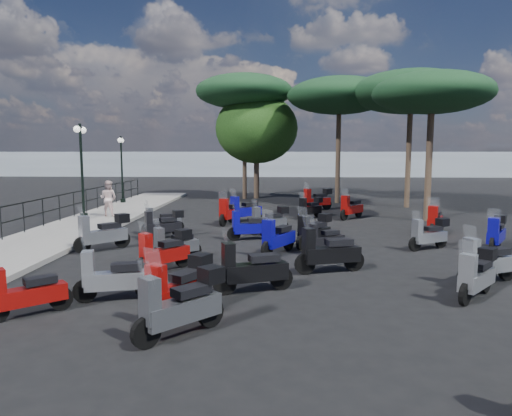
{
  "coord_description": "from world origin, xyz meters",
  "views": [
    {
      "loc": [
        1.23,
        -13.74,
        3.06
      ],
      "look_at": [
        0.61,
        1.16,
        1.2
      ],
      "focal_mm": 32.0,
      "sensor_mm": 36.0,
      "label": 1
    }
  ],
  "objects_px": {
    "pedestrian_far": "(108,198)",
    "scooter_16": "(477,276)",
    "scooter_22": "(487,263)",
    "broadleaf_tree": "(256,129)",
    "scooter_24": "(496,233)",
    "scooter_23": "(429,235)",
    "scooter_6": "(114,278)",
    "scooter_13": "(249,227)",
    "scooter_20": "(317,200)",
    "lamp_post_1": "(82,165)",
    "scooter_5": "(179,289)",
    "scooter_12": "(328,253)",
    "scooter_3": "(175,246)",
    "pine_1": "(411,92)",
    "scooter_14": "(269,221)",
    "scooter_4": "(163,225)",
    "pine_0": "(339,96)",
    "lamp_post_2": "(122,165)",
    "scooter_19": "(310,208)",
    "scooter_1": "(165,252)",
    "scooter_10": "(181,305)",
    "scooter_26": "(351,208)",
    "scooter_7": "(278,238)",
    "scooter_25": "(435,221)",
    "pine_3": "(432,93)",
    "scooter_0": "(27,294)",
    "scooter_8": "(162,222)",
    "scooter_9": "(230,212)",
    "pine_2": "(244,92)",
    "scooter_15": "(245,211)",
    "scooter_2": "(103,233)",
    "scooter_11": "(252,270)"
  },
  "relations": [
    {
      "from": "pedestrian_far",
      "to": "scooter_16",
      "type": "bearing_deg",
      "value": 146.37
    },
    {
      "from": "scooter_22",
      "to": "broadleaf_tree",
      "type": "height_order",
      "value": "broadleaf_tree"
    },
    {
      "from": "scooter_16",
      "to": "scooter_24",
      "type": "xyz_separation_m",
      "value": [
        2.72,
        4.93,
        0.02
      ]
    },
    {
      "from": "scooter_23",
      "to": "scooter_6",
      "type": "bearing_deg",
      "value": 94.18
    },
    {
      "from": "scooter_13",
      "to": "scooter_20",
      "type": "relative_size",
      "value": 0.96
    },
    {
      "from": "lamp_post_1",
      "to": "scooter_5",
      "type": "xyz_separation_m",
      "value": [
        6.54,
        -11.21,
        -1.94
      ]
    },
    {
      "from": "scooter_12",
      "to": "scooter_24",
      "type": "relative_size",
      "value": 1.23
    },
    {
      "from": "scooter_3",
      "to": "pine_1",
      "type": "height_order",
      "value": "pine_1"
    },
    {
      "from": "scooter_16",
      "to": "scooter_22",
      "type": "distance_m",
      "value": 1.36
    },
    {
      "from": "pedestrian_far",
      "to": "scooter_14",
      "type": "bearing_deg",
      "value": 163.93
    },
    {
      "from": "scooter_4",
      "to": "pine_0",
      "type": "relative_size",
      "value": 0.19
    },
    {
      "from": "pedestrian_far",
      "to": "scooter_4",
      "type": "relative_size",
      "value": 1.14
    },
    {
      "from": "scooter_12",
      "to": "lamp_post_2",
      "type": "bearing_deg",
      "value": 18.2
    },
    {
      "from": "scooter_23",
      "to": "scooter_3",
      "type": "bearing_deg",
      "value": 74.53
    },
    {
      "from": "scooter_22",
      "to": "scooter_23",
      "type": "xyz_separation_m",
      "value": [
        -0.1,
        3.7,
        -0.02
      ]
    },
    {
      "from": "scooter_19",
      "to": "scooter_1",
      "type": "bearing_deg",
      "value": 110.04
    },
    {
      "from": "scooter_4",
      "to": "scooter_24",
      "type": "relative_size",
      "value": 0.95
    },
    {
      "from": "scooter_1",
      "to": "scooter_6",
      "type": "distance_m",
      "value": 2.4
    },
    {
      "from": "lamp_post_2",
      "to": "scooter_5",
      "type": "distance_m",
      "value": 18.98
    },
    {
      "from": "scooter_4",
      "to": "broadleaf_tree",
      "type": "xyz_separation_m",
      "value": [
        2.73,
        14.04,
        4.04
      ]
    },
    {
      "from": "scooter_4",
      "to": "scooter_23",
      "type": "height_order",
      "value": "scooter_4"
    },
    {
      "from": "scooter_10",
      "to": "scooter_22",
      "type": "height_order",
      "value": "scooter_10"
    },
    {
      "from": "scooter_16",
      "to": "scooter_19",
      "type": "bearing_deg",
      "value": -35.19
    },
    {
      "from": "scooter_22",
      "to": "scooter_26",
      "type": "height_order",
      "value": "scooter_26"
    },
    {
      "from": "scooter_7",
      "to": "pine_1",
      "type": "relative_size",
      "value": 0.21
    },
    {
      "from": "scooter_14",
      "to": "scooter_25",
      "type": "bearing_deg",
      "value": -118.01
    },
    {
      "from": "scooter_10",
      "to": "scooter_19",
      "type": "xyz_separation_m",
      "value": [
        3.16,
        13.58,
        -0.07
      ]
    },
    {
      "from": "scooter_13",
      "to": "scooter_19",
      "type": "bearing_deg",
      "value": -42.76
    },
    {
      "from": "scooter_10",
      "to": "scooter_14",
      "type": "xyz_separation_m",
      "value": [
        1.33,
        9.55,
        -0.04
      ]
    },
    {
      "from": "scooter_14",
      "to": "pine_3",
      "type": "xyz_separation_m",
      "value": [
        6.92,
        3.51,
        5.03
      ]
    },
    {
      "from": "scooter_0",
      "to": "scooter_7",
      "type": "bearing_deg",
      "value": -82.5
    },
    {
      "from": "scooter_8",
      "to": "scooter_9",
      "type": "relative_size",
      "value": 0.83
    },
    {
      "from": "pine_2",
      "to": "scooter_0",
      "type": "bearing_deg",
      "value": -96.93
    },
    {
      "from": "scooter_23",
      "to": "pine_3",
      "type": "xyz_separation_m",
      "value": [
        1.88,
        6.02,
        5.05
      ]
    },
    {
      "from": "scooter_1",
      "to": "scooter_20",
      "type": "distance_m",
      "value": 13.33
    },
    {
      "from": "pedestrian_far",
      "to": "pine_1",
      "type": "bearing_deg",
      "value": -152.11
    },
    {
      "from": "scooter_22",
      "to": "scooter_23",
      "type": "relative_size",
      "value": 1.15
    },
    {
      "from": "scooter_10",
      "to": "broadleaf_tree",
      "type": "distance_m",
      "value": 22.9
    },
    {
      "from": "pine_1",
      "to": "pine_3",
      "type": "xyz_separation_m",
      "value": [
        -0.54,
        -4.97,
        -0.66
      ]
    },
    {
      "from": "scooter_10",
      "to": "scooter_20",
      "type": "distance_m",
      "value": 16.89
    },
    {
      "from": "scooter_3",
      "to": "scooter_15",
      "type": "relative_size",
      "value": 0.89
    },
    {
      "from": "scooter_2",
      "to": "scooter_11",
      "type": "xyz_separation_m",
      "value": [
        4.82,
        -4.07,
        -0.04
      ]
    },
    {
      "from": "scooter_0",
      "to": "scooter_24",
      "type": "xyz_separation_m",
      "value": [
        11.5,
        6.33,
        0.08
      ]
    },
    {
      "from": "lamp_post_2",
      "to": "scooter_11",
      "type": "xyz_separation_m",
      "value": [
        8.22,
        -16.03,
        -1.79
      ]
    },
    {
      "from": "scooter_14",
      "to": "scooter_3",
      "type": "bearing_deg",
      "value": 120.39
    },
    {
      "from": "scooter_20",
      "to": "scooter_22",
      "type": "xyz_separation_m",
      "value": [
        2.74,
        -13.13,
        -0.07
      ]
    },
    {
      "from": "scooter_11",
      "to": "scooter_13",
      "type": "distance_m",
      "value": 5.93
    },
    {
      "from": "pedestrian_far",
      "to": "scooter_26",
      "type": "bearing_deg",
      "value": -168.37
    },
    {
      "from": "scooter_13",
      "to": "pine_1",
      "type": "height_order",
      "value": "pine_1"
    },
    {
      "from": "scooter_0",
      "to": "scooter_6",
      "type": "relative_size",
      "value": 0.75
    }
  ]
}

